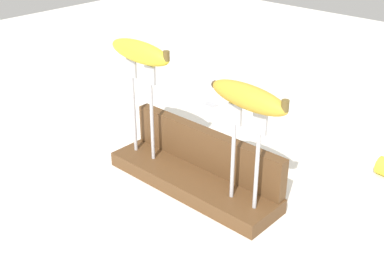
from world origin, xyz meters
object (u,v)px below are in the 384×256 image
(banana_raised_right, at_px, (248,97))
(fork_fallen_near, at_px, (198,99))
(fork_stand_right, at_px, (245,148))
(fork_stand_left, at_px, (142,102))
(banana_raised_left, at_px, (140,52))

(banana_raised_right, xyz_separation_m, fork_fallen_near, (-0.40, 0.33, -0.23))
(fork_stand_right, bearing_deg, fork_stand_left, 180.00)
(fork_stand_right, relative_size, banana_raised_right, 1.12)
(fork_stand_left, height_order, banana_raised_right, banana_raised_right)
(banana_raised_right, relative_size, fork_fallen_near, 0.92)
(banana_raised_left, bearing_deg, banana_raised_right, 0.00)
(fork_stand_left, bearing_deg, banana_raised_right, 0.00)
(fork_stand_right, xyz_separation_m, banana_raised_right, (-0.00, 0.00, 0.09))
(fork_stand_right, height_order, banana_raised_left, banana_raised_left)
(banana_raised_left, relative_size, banana_raised_right, 1.01)
(banana_raised_left, xyz_separation_m, fork_fallen_near, (-0.15, 0.33, -0.25))
(fork_stand_left, relative_size, fork_fallen_near, 1.13)
(banana_raised_left, height_order, banana_raised_right, banana_raised_left)
(fork_stand_left, distance_m, banana_raised_left, 0.10)
(fork_stand_left, relative_size, banana_raised_right, 1.23)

